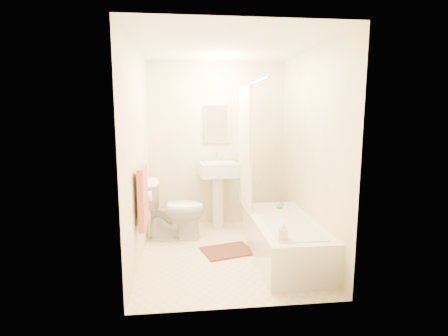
{
  "coord_description": "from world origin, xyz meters",
  "views": [
    {
      "loc": [
        -0.47,
        -3.96,
        1.68
      ],
      "look_at": [
        0.0,
        0.25,
        1.0
      ],
      "focal_mm": 28.0,
      "sensor_mm": 36.0,
      "label": 1
    }
  ],
  "objects": [
    {
      "name": "towel_bar",
      "position": [
        -0.96,
        -0.25,
        1.1
      ],
      "size": [
        0.02,
        0.6,
        0.02
      ],
      "primitive_type": "cylinder",
      "rotation": [
        1.57,
        0.0,
        0.0
      ],
      "color": "silver",
      "rests_on": "wall_left"
    },
    {
      "name": "soap_bottle",
      "position": [
        0.46,
        -0.81,
        0.54
      ],
      "size": [
        0.11,
        0.11,
        0.18
      ],
      "primitive_type": "imported",
      "rotation": [
        0.0,
        0.0,
        -0.35
      ],
      "color": "silver",
      "rests_on": "bathtub"
    },
    {
      "name": "wall_left",
      "position": [
        -1.0,
        0.0,
        1.2
      ],
      "size": [
        0.02,
        2.4,
        2.4
      ],
      "primitive_type": "cube",
      "color": "beige",
      "rests_on": "ground"
    },
    {
      "name": "floor",
      "position": [
        0.0,
        0.0,
        0.0
      ],
      "size": [
        2.4,
        2.4,
        0.0
      ],
      "primitive_type": "plane",
      "color": "beige",
      "rests_on": "ground"
    },
    {
      "name": "wall_back",
      "position": [
        0.0,
        1.2,
        1.2
      ],
      "size": [
        2.0,
        0.02,
        2.4
      ],
      "primitive_type": "cube",
      "color": "beige",
      "rests_on": "ground"
    },
    {
      "name": "shower_curtain",
      "position": [
        0.3,
        0.5,
        1.22
      ],
      "size": [
        0.04,
        0.8,
        1.55
      ],
      "primitive_type": "cube",
      "color": "silver",
      "rests_on": "curtain_rod"
    },
    {
      "name": "mirror",
      "position": [
        0.0,
        1.18,
        1.5
      ],
      "size": [
        0.4,
        0.03,
        0.55
      ],
      "primitive_type": "cube",
      "color": "white",
      "rests_on": "wall_back"
    },
    {
      "name": "scrub_brush",
      "position": [
        0.75,
        0.33,
        0.47
      ],
      "size": [
        0.15,
        0.23,
        0.04
      ],
      "primitive_type": "cube",
      "rotation": [
        0.0,
        0.0,
        -0.4
      ],
      "color": "green",
      "rests_on": "bathtub"
    },
    {
      "name": "sink",
      "position": [
        -0.0,
        0.95,
        0.53
      ],
      "size": [
        0.58,
        0.49,
        1.05
      ],
      "primitive_type": null,
      "rotation": [
        0.0,
        0.0,
        0.11
      ],
      "color": "silver",
      "rests_on": "floor"
    },
    {
      "name": "towel",
      "position": [
        -0.93,
        -0.25,
        0.78
      ],
      "size": [
        0.06,
        0.45,
        0.66
      ],
      "primitive_type": "cube",
      "color": "#CC7266",
      "rests_on": "towel_bar"
    },
    {
      "name": "curtain_rod",
      "position": [
        0.3,
        0.1,
        2.0
      ],
      "size": [
        0.03,
        1.7,
        0.03
      ],
      "primitive_type": "cylinder",
      "rotation": [
        1.57,
        0.0,
        0.0
      ],
      "color": "silver",
      "rests_on": "wall_back"
    },
    {
      "name": "bathtub",
      "position": [
        0.65,
        -0.2,
        0.23
      ],
      "size": [
        0.7,
        1.6,
        0.45
      ],
      "primitive_type": null,
      "color": "white",
      "rests_on": "floor"
    },
    {
      "name": "bath_mat",
      "position": [
        0.02,
        0.04,
        0.01
      ],
      "size": [
        0.67,
        0.57,
        0.02
      ],
      "primitive_type": "cube",
      "rotation": [
        0.0,
        0.0,
        0.26
      ],
      "color": "#482619",
      "rests_on": "floor"
    },
    {
      "name": "ceiling",
      "position": [
        0.0,
        0.0,
        2.4
      ],
      "size": [
        2.4,
        2.4,
        0.0
      ],
      "primitive_type": "plane",
      "color": "white",
      "rests_on": "ground"
    },
    {
      "name": "wall_right",
      "position": [
        1.0,
        0.0,
        1.2
      ],
      "size": [
        0.02,
        2.4,
        2.4
      ],
      "primitive_type": "cube",
      "color": "beige",
      "rests_on": "ground"
    },
    {
      "name": "toilet_paper",
      "position": [
        -0.93,
        0.12,
        0.7
      ],
      "size": [
        0.11,
        0.12,
        0.12
      ],
      "primitive_type": "cylinder",
      "rotation": [
        0.0,
        1.57,
        0.0
      ],
      "color": "white",
      "rests_on": "wall_left"
    },
    {
      "name": "toilet",
      "position": [
        -0.63,
        0.58,
        0.4
      ],
      "size": [
        0.81,
        0.45,
        0.79
      ],
      "primitive_type": "imported",
      "rotation": [
        0.0,
        0.0,
        1.57
      ],
      "color": "white",
      "rests_on": "floor"
    }
  ]
}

